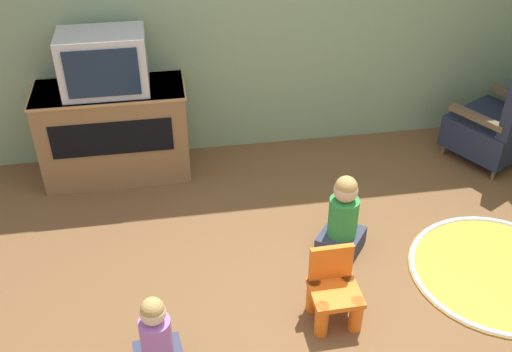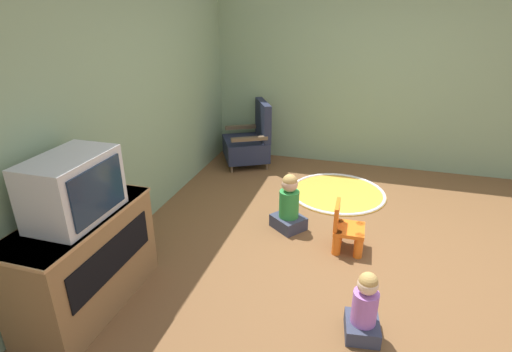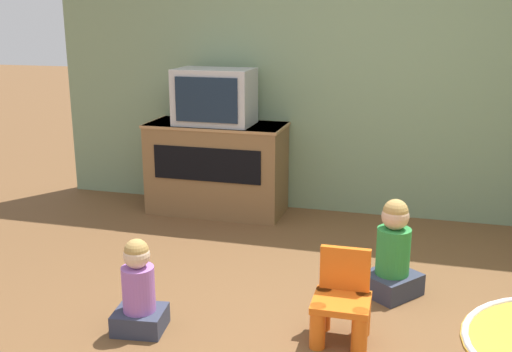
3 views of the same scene
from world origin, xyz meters
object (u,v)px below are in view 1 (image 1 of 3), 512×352
(black_armchair, at_px, (500,125))
(child_watching_center, at_px, (156,339))
(yellow_kid_chair, at_px, (334,294))
(child_watching_left, at_px, (343,219))
(tv_cabinet, at_px, (115,131))
(television, at_px, (104,62))

(black_armchair, relative_size, child_watching_center, 1.73)
(yellow_kid_chair, relative_size, child_watching_left, 0.78)
(child_watching_left, bearing_deg, tv_cabinet, 89.41)
(tv_cabinet, bearing_deg, child_watching_center, -82.67)
(black_armchair, height_order, child_watching_center, black_armchair)
(black_armchair, relative_size, child_watching_left, 1.49)
(television, height_order, child_watching_center, television)
(tv_cabinet, xyz_separation_m, yellow_kid_chair, (1.34, -1.86, -0.21))
(television, relative_size, child_watching_center, 1.21)
(television, relative_size, black_armchair, 0.70)
(tv_cabinet, relative_size, yellow_kid_chair, 2.46)
(television, relative_size, child_watching_left, 1.05)
(tv_cabinet, xyz_separation_m, child_watching_center, (0.27, -2.07, -0.17))
(tv_cabinet, distance_m, black_armchair, 3.24)
(tv_cabinet, distance_m, child_watching_center, 2.09)
(black_armchair, distance_m, child_watching_left, 1.90)
(tv_cabinet, relative_size, black_armchair, 1.29)
(tv_cabinet, xyz_separation_m, black_armchair, (3.23, -0.31, -0.07))
(television, bearing_deg, child_watching_left, -37.77)
(black_armchair, bearing_deg, television, -33.27)
(child_watching_center, bearing_deg, black_armchair, 23.32)
(black_armchair, height_order, yellow_kid_chair, black_armchair)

